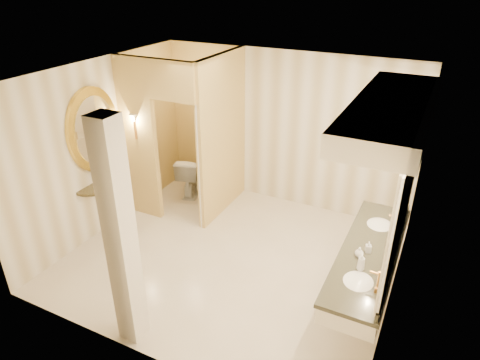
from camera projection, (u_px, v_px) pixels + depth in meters
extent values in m
plane|color=white|center=(231.00, 257.00, 6.36)|extent=(4.50, 4.50, 0.00)
plane|color=silver|center=(229.00, 76.00, 5.15)|extent=(4.50, 4.50, 0.00)
cube|color=white|center=(284.00, 130.00, 7.35)|extent=(4.50, 0.02, 2.70)
cube|color=white|center=(135.00, 258.00, 4.16)|extent=(4.50, 0.02, 2.70)
cube|color=white|center=(102.00, 148.00, 6.65)|extent=(0.02, 4.00, 2.70)
cube|color=white|center=(405.00, 215.00, 4.86)|extent=(0.02, 4.00, 2.70)
cube|color=#F3D17F|center=(222.00, 137.00, 7.07)|extent=(0.10, 1.50, 2.70)
cube|color=#F3D17F|center=(139.00, 141.00, 6.92)|extent=(0.65, 0.10, 2.70)
cube|color=#F3D17F|center=(172.00, 81.00, 6.16)|extent=(0.80, 0.10, 0.60)
cube|color=white|center=(209.00, 160.00, 6.95)|extent=(0.18, 0.80, 2.10)
cylinder|color=#C0833D|center=(135.00, 130.00, 6.77)|extent=(0.03, 0.03, 0.30)
cone|color=white|center=(134.00, 118.00, 6.68)|extent=(0.14, 0.14, 0.14)
cube|color=white|center=(368.00, 260.00, 5.13)|extent=(0.60, 2.30, 0.24)
cube|color=black|center=(370.00, 252.00, 5.08)|extent=(0.64, 2.34, 0.05)
cube|color=black|center=(395.00, 253.00, 4.93)|extent=(0.03, 2.30, 0.10)
ellipsoid|color=white|center=(358.00, 284.00, 4.59)|extent=(0.40, 0.44, 0.15)
cylinder|color=#C0833D|center=(379.00, 280.00, 4.45)|extent=(0.03, 0.03, 0.22)
ellipsoid|color=white|center=(379.00, 227.00, 5.58)|extent=(0.40, 0.44, 0.15)
cylinder|color=#C0833D|center=(397.00, 223.00, 5.45)|extent=(0.03, 0.03, 0.22)
cube|color=white|center=(406.00, 194.00, 4.58)|extent=(0.03, 2.30, 1.40)
cube|color=white|center=(393.00, 110.00, 4.29)|extent=(0.75, 2.50, 0.22)
cylinder|color=black|center=(101.00, 181.00, 6.74)|extent=(1.00, 1.00, 0.05)
cube|color=white|center=(106.00, 198.00, 6.86)|extent=(0.10, 0.10, 0.60)
cylinder|color=gold|center=(94.00, 130.00, 6.35)|extent=(0.07, 1.00, 1.00)
cylinder|color=white|center=(96.00, 130.00, 6.33)|extent=(0.02, 0.80, 0.80)
cube|color=white|center=(121.00, 238.00, 4.45)|extent=(0.25, 0.25, 2.70)
cube|color=black|center=(108.00, 177.00, 6.63)|extent=(0.17, 0.17, 0.15)
imported|color=white|center=(191.00, 175.00, 7.99)|extent=(0.60, 0.83, 0.76)
imported|color=beige|center=(369.00, 247.00, 5.00)|extent=(0.08, 0.08, 0.14)
imported|color=silver|center=(359.00, 252.00, 4.92)|extent=(0.12, 0.12, 0.13)
imported|color=#C6B28C|center=(361.00, 262.00, 4.69)|extent=(0.09, 0.09, 0.22)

